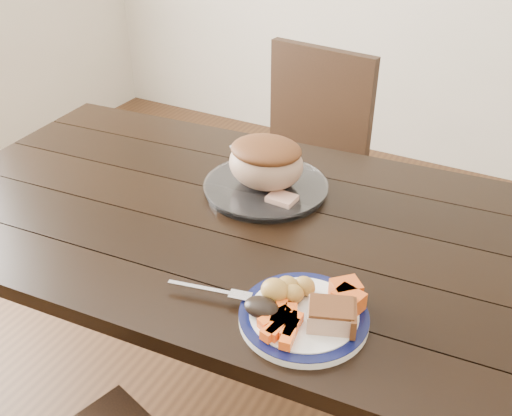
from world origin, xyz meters
The scene contains 15 objects.
ground centered at (0.00, 0.00, 0.00)m, with size 4.00×4.00×0.00m, color #472B16.
dining_table centered at (0.00, 0.00, 0.66)m, with size 1.67×1.02×0.75m.
chair_far centered at (-0.13, 0.74, 0.52)m, with size 0.47×0.48×0.93m.
dinner_plate centered at (0.32, -0.27, 0.76)m, with size 0.25×0.25×0.02m, color white.
plate_rim centered at (0.32, -0.27, 0.77)m, with size 0.25×0.25×0.02m, color #0A0F36.
serving_platter centered at (0.02, 0.14, 0.76)m, with size 0.32×0.32×0.02m, color white.
pork_slice centered at (0.37, -0.27, 0.79)m, with size 0.09×0.07×0.04m, color tan.
roasted_potatoes centered at (0.27, -0.24, 0.79)m, with size 0.09×0.09×0.05m.
carrot_batons centered at (0.30, -0.32, 0.78)m, with size 0.08×0.11×0.02m.
pumpkin_wedges centered at (0.38, -0.20, 0.79)m, with size 0.08×0.09×0.04m.
dark_mushroom centered at (0.25, -0.31, 0.79)m, with size 0.07×0.05×0.03m, color black.
fork centered at (0.13, -0.29, 0.77)m, with size 0.18×0.06×0.00m.
roast_joint centered at (0.02, 0.14, 0.83)m, with size 0.20×0.17×0.13m, color tan.
cut_slice centered at (0.10, 0.08, 0.78)m, with size 0.07×0.06×0.02m, color tan.
carving_knife centered at (0.00, 0.22, 0.76)m, with size 0.28×0.18×0.01m.
Camera 1 is at (0.63, -1.03, 1.53)m, focal length 40.00 mm.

